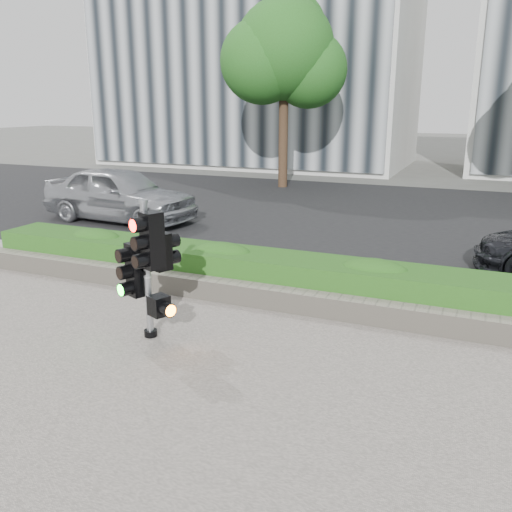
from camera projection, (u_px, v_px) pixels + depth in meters
ground at (219, 357)px, 7.13m from camera, size 120.00×120.00×0.00m
sidewalk at (94, 470)px, 4.91m from camera, size 16.00×11.00×0.03m
road at (372, 217)px, 15.97m from camera, size 60.00×13.00×0.02m
curb at (297, 283)px, 9.90m from camera, size 60.00×0.25×0.12m
stone_wall at (272, 297)px, 8.75m from camera, size 12.00×0.32×0.34m
hedge at (286, 276)px, 9.28m from camera, size 12.00×1.00×0.68m
building_left at (261, 20)px, 28.85m from camera, size 16.00×9.00×15.00m
tree_left at (284, 53)px, 20.35m from camera, size 4.61×4.03×7.34m
traffic_signal at (150, 263)px, 7.42m from camera, size 0.73×0.61×1.96m
car_silver at (119, 194)px, 15.12m from camera, size 4.63×2.13×1.54m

